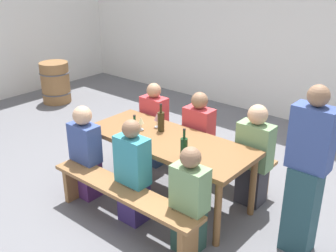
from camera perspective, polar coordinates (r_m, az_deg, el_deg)
name	(u,v)px	position (r m, az deg, el deg)	size (l,w,h in m)	color
ground_plane	(168,198)	(4.71, 0.00, -10.14)	(24.00, 24.00, 0.00)	slate
back_wall	(301,24)	(6.87, 18.42, 13.61)	(14.00, 0.20, 3.20)	silver
tasting_table	(168,146)	(4.39, 0.00, -2.80)	(1.93, 0.79, 0.75)	brown
bench_near	(124,197)	(4.10, -6.34, -9.99)	(1.83, 0.30, 0.45)	olive
bench_far	(204,150)	(5.02, 5.11, -3.43)	(1.83, 0.30, 0.45)	olive
wine_bottle_0	(161,121)	(4.50, -1.00, 0.71)	(0.08, 0.08, 0.33)	#332814
wine_bottle_1	(135,131)	(4.28, -4.73, -0.75)	(0.07, 0.07, 0.29)	#194723
wine_bottle_2	(184,148)	(3.89, 2.29, -3.11)	(0.07, 0.07, 0.31)	#143319
wine_glass_0	(157,117)	(4.60, -1.58, 1.22)	(0.07, 0.07, 0.17)	silver
wine_glass_1	(141,121)	(4.55, -3.87, 0.74)	(0.08, 0.08, 0.16)	silver
seated_guest_near_0	(86,154)	(4.60, -11.62, -3.93)	(0.35, 0.24, 1.10)	#502762
seated_guest_near_1	(133,175)	(4.10, -5.01, -6.90)	(0.35, 0.24, 1.14)	navy
seated_guest_near_2	(189,203)	(3.71, 3.07, -10.87)	(0.33, 0.24, 1.07)	#27443A
seated_guest_far_0	(154,127)	(5.23, -1.95, -0.08)	(0.34, 0.24, 1.12)	navy
seated_guest_far_1	(198,140)	(4.82, 4.33, -2.00)	(0.35, 0.24, 1.15)	#265236
seated_guest_far_2	(254,157)	(4.47, 12.10, -4.40)	(0.38, 0.24, 1.17)	#312F35
standing_host	(306,176)	(3.77, 19.06, -6.71)	(0.36, 0.24, 1.62)	#264953
wine_barrel	(55,82)	(7.93, -15.70, 5.99)	(0.56, 0.56, 0.77)	olive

